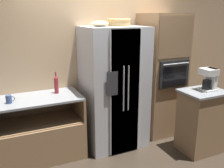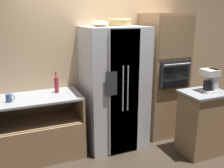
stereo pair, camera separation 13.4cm
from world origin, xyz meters
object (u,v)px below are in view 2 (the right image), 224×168
(wicker_basket, at_px, (120,22))
(mug, at_px, (9,98))
(coffee_maker, at_px, (210,79))
(fruit_bowl, at_px, (100,24))
(bottle_tall, at_px, (56,84))
(refrigerator, at_px, (114,88))
(wall_oven, at_px, (163,76))

(wicker_basket, relative_size, mug, 3.15)
(coffee_maker, bearing_deg, fruit_bowl, 148.41)
(bottle_tall, height_order, mug, bottle_tall)
(mug, relative_size, coffee_maker, 0.35)
(refrigerator, xyz_separation_m, mug, (-1.53, -0.02, 0.04))
(fruit_bowl, xyz_separation_m, coffee_maker, (1.37, -0.84, -0.77))
(bottle_tall, distance_m, mug, 0.69)
(wicker_basket, xyz_separation_m, fruit_bowl, (-0.33, -0.04, -0.02))
(wall_oven, xyz_separation_m, fruit_bowl, (-1.13, 0.01, 0.88))
(wicker_basket, bearing_deg, fruit_bowl, -173.66)
(refrigerator, xyz_separation_m, fruit_bowl, (-0.20, 0.06, 0.98))
(mug, bearing_deg, refrigerator, 0.93)
(wall_oven, bearing_deg, bottle_tall, 176.92)
(refrigerator, height_order, wicker_basket, wicker_basket)
(wicker_basket, xyz_separation_m, mug, (-1.66, -0.13, -0.96))
(refrigerator, distance_m, coffee_maker, 1.42)
(wall_oven, distance_m, mug, 2.46)
(mug, distance_m, coffee_maker, 2.81)
(bottle_tall, height_order, coffee_maker, coffee_maker)
(refrigerator, xyz_separation_m, wicker_basket, (0.13, 0.10, 1.00))
(wall_oven, height_order, mug, wall_oven)
(fruit_bowl, bearing_deg, wicker_basket, 6.34)
(wicker_basket, bearing_deg, mug, -175.64)
(wall_oven, height_order, bottle_tall, wall_oven)
(wall_oven, distance_m, bottle_tall, 1.80)
(refrigerator, height_order, fruit_bowl, fruit_bowl)
(fruit_bowl, distance_m, coffee_maker, 1.79)
(wicker_basket, bearing_deg, coffee_maker, -40.26)
(wicker_basket, height_order, fruit_bowl, wicker_basket)
(refrigerator, bearing_deg, wall_oven, 3.29)
(wall_oven, relative_size, fruit_bowl, 7.95)
(wicker_basket, height_order, bottle_tall, wicker_basket)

